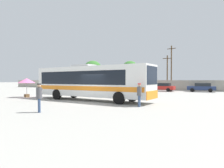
# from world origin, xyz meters

# --- Properties ---
(ground_plane) EXTENTS (300.00, 300.00, 0.00)m
(ground_plane) POSITION_xyz_m (0.00, 10.00, 0.00)
(ground_plane) COLOR #A3A099
(perimeter_wall) EXTENTS (80.00, 0.30, 1.95)m
(perimeter_wall) POSITION_xyz_m (0.00, 23.89, 0.98)
(perimeter_wall) COLOR #9E998C
(perimeter_wall) RESTS_ON ground_plane
(coach_bus_white_orange) EXTENTS (12.72, 3.79, 3.52)m
(coach_bus_white_orange) POSITION_xyz_m (-1.08, 1.47, 1.88)
(coach_bus_white_orange) COLOR white
(coach_bus_white_orange) RESTS_ON ground_plane
(attendant_by_bus_door) EXTENTS (0.36, 0.36, 1.74)m
(attendant_by_bus_door) POSITION_xyz_m (4.74, -0.85, 0.99)
(attendant_by_bus_door) COLOR #33476B
(attendant_by_bus_door) RESTS_ON ground_plane
(passenger_waiting_on_apron) EXTENTS (0.50, 0.50, 1.78)m
(passenger_waiting_on_apron) POSITION_xyz_m (0.02, -5.97, 1.01)
(passenger_waiting_on_apron) COLOR #33476B
(passenger_waiting_on_apron) RESTS_ON ground_plane
(vendor_umbrella_near_gate_pink) EXTENTS (1.94, 1.94, 2.19)m
(vendor_umbrella_near_gate_pink) POSITION_xyz_m (-9.45, 1.06, 1.86)
(vendor_umbrella_near_gate_pink) COLOR gray
(vendor_umbrella_near_gate_pink) RESTS_ON ground_plane
(parked_car_leftmost_maroon) EXTENTS (4.12, 2.19, 1.42)m
(parked_car_leftmost_maroon) POSITION_xyz_m (-9.51, 20.74, 0.76)
(parked_car_leftmost_maroon) COLOR maroon
(parked_car_leftmost_maroon) RESTS_ON ground_plane
(parked_car_second_silver) EXTENTS (4.45, 2.25, 1.52)m
(parked_car_second_silver) POSITION_xyz_m (-3.69, 20.85, 0.80)
(parked_car_second_silver) COLOR #B7BABF
(parked_car_second_silver) RESTS_ON ground_plane
(parked_car_third_red) EXTENTS (4.53, 2.23, 1.46)m
(parked_car_third_red) POSITION_xyz_m (2.01, 20.11, 0.78)
(parked_car_third_red) COLOR red
(parked_car_third_red) RESTS_ON ground_plane
(parked_car_rightmost_dark_blue) EXTENTS (4.44, 2.07, 1.48)m
(parked_car_rightmost_dark_blue) POSITION_xyz_m (8.38, 21.24, 0.78)
(parked_car_rightmost_dark_blue) COLOR navy
(parked_car_rightmost_dark_blue) RESTS_ON ground_plane
(utility_pole_near) EXTENTS (1.80, 0.24, 7.05)m
(utility_pole_near) POSITION_xyz_m (1.74, 26.35, 3.70)
(utility_pole_near) COLOR #4C3823
(utility_pole_near) RESTS_ON ground_plane
(utility_pole_far) EXTENTS (1.77, 0.56, 9.00)m
(utility_pole_far) POSITION_xyz_m (2.54, 26.43, 4.69)
(utility_pole_far) COLOR #4C3823
(utility_pole_far) RESTS_ON ground_plane
(roadside_tree_left) EXTENTS (4.46, 4.46, 6.94)m
(roadside_tree_left) POSITION_xyz_m (-17.35, 28.06, 5.03)
(roadside_tree_left) COLOR brown
(roadside_tree_left) RESTS_ON ground_plane
(roadside_tree_midleft) EXTENTS (3.52, 3.52, 6.34)m
(roadside_tree_midleft) POSITION_xyz_m (-6.79, 27.23, 4.81)
(roadside_tree_midleft) COLOR brown
(roadside_tree_midleft) RESTS_ON ground_plane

